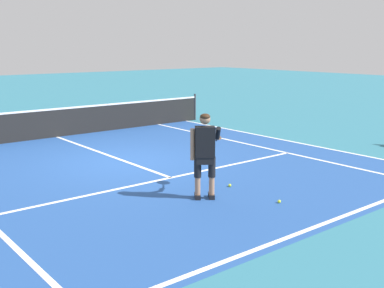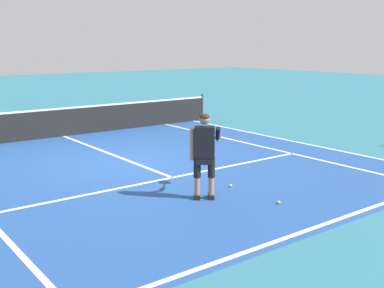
{
  "view_description": "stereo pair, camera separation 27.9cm",
  "coord_description": "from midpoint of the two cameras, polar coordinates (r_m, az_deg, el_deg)",
  "views": [
    {
      "loc": [
        -6.21,
        -10.48,
        2.99
      ],
      "look_at": [
        -0.38,
        -3.23,
        1.05
      ],
      "focal_mm": 44.27,
      "sensor_mm": 36.0,
      "label": 1
    },
    {
      "loc": [
        -6.0,
        -10.65,
        2.99
      ],
      "look_at": [
        -0.38,
        -3.23,
        1.05
      ],
      "focal_mm": 44.27,
      "sensor_mm": 36.0,
      "label": 2
    }
  ],
  "objects": [
    {
      "name": "ground_plane",
      "position": [
        12.56,
        -8.58,
        -2.13
      ],
      "size": [
        80.0,
        80.0,
        0.0
      ],
      "primitive_type": "plane",
      "color": "teal"
    },
    {
      "name": "court_inner_surface",
      "position": [
        11.93,
        -6.72,
        -2.82
      ],
      "size": [
        10.98,
        10.77,
        0.0
      ],
      "primitive_type": "cube",
      "color": "#234C93",
      "rests_on": "ground"
    },
    {
      "name": "line_baseline",
      "position": [
        8.22,
        13.26,
        -9.86
      ],
      "size": [
        10.98,
        0.1,
        0.01
      ],
      "primitive_type": "cube",
      "color": "white",
      "rests_on": "ground"
    },
    {
      "name": "line_service",
      "position": [
        10.95,
        -3.31,
        -4.07
      ],
      "size": [
        8.23,
        0.1,
        0.01
      ],
      "primitive_type": "cube",
      "color": "white",
      "rests_on": "ground"
    },
    {
      "name": "line_centre_service",
      "position": [
        13.6,
        -11.19,
        -1.14
      ],
      "size": [
        0.1,
        6.4,
        0.01
      ],
      "primitive_type": "cube",
      "color": "white",
      "rests_on": "ground"
    },
    {
      "name": "line_singles_right",
      "position": [
        14.47,
        7.19,
        -0.23
      ],
      "size": [
        0.1,
        10.37,
        0.01
      ],
      "primitive_type": "cube",
      "color": "white",
      "rests_on": "ground"
    },
    {
      "name": "line_doubles_right",
      "position": [
        15.47,
        10.73,
        0.43
      ],
      "size": [
        0.1,
        10.37,
        0.01
      ],
      "primitive_type": "cube",
      "color": "white",
      "rests_on": "ground"
    },
    {
      "name": "tennis_net",
      "position": [
        16.37,
        -16.5,
        2.53
      ],
      "size": [
        11.96,
        0.08,
        1.07
      ],
      "color": "#333338",
      "rests_on": "ground"
    },
    {
      "name": "tennis_player",
      "position": [
        9.24,
        0.73,
        -0.73
      ],
      "size": [
        1.09,
        0.85,
        1.71
      ],
      "color": "black",
      "rests_on": "ground"
    },
    {
      "name": "tennis_ball_near_feet",
      "position": [
        9.34,
        9.62,
        -6.85
      ],
      "size": [
        0.07,
        0.07,
        0.07
      ],
      "primitive_type": "sphere",
      "color": "#CCE02D",
      "rests_on": "ground"
    },
    {
      "name": "tennis_ball_by_baseline",
      "position": [
        10.26,
        3.8,
        -4.99
      ],
      "size": [
        0.07,
        0.07,
        0.07
      ],
      "primitive_type": "sphere",
      "color": "#CCE02D",
      "rests_on": "ground"
    }
  ]
}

